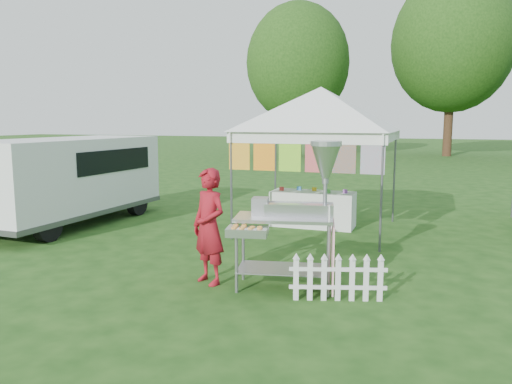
% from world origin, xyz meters
% --- Properties ---
extents(ground, '(120.00, 120.00, 0.00)m').
position_xyz_m(ground, '(0.00, 0.00, 0.00)').
color(ground, '#1A4212').
rests_on(ground, ground).
extents(canopy_main, '(4.24, 4.24, 3.45)m').
position_xyz_m(canopy_main, '(0.00, 3.49, 2.99)').
color(canopy_main, '#59595E').
rests_on(canopy_main, ground).
extents(tree_left, '(6.40, 6.40, 9.53)m').
position_xyz_m(tree_left, '(-6.00, 24.00, 5.83)').
color(tree_left, '#391E14').
rests_on(tree_left, ground).
extents(tree_mid, '(7.60, 7.60, 11.52)m').
position_xyz_m(tree_mid, '(3.00, 28.00, 7.14)').
color(tree_mid, '#391E14').
rests_on(tree_mid, ground).
extents(donut_cart, '(1.50, 1.27, 2.05)m').
position_xyz_m(donut_cart, '(0.57, -0.30, 1.20)').
color(donut_cart, gray).
rests_on(donut_cart, ground).
extents(vendor, '(0.72, 0.63, 1.66)m').
position_xyz_m(vendor, '(-0.70, -0.48, 0.83)').
color(vendor, maroon).
rests_on(vendor, ground).
extents(cargo_van, '(2.00, 4.68, 1.92)m').
position_xyz_m(cargo_van, '(-5.43, 2.32, 1.03)').
color(cargo_van, white).
rests_on(cargo_van, ground).
extents(picket_fence, '(1.21, 0.40, 0.56)m').
position_xyz_m(picket_fence, '(1.16, -0.58, 0.29)').
color(picket_fence, white).
rests_on(picket_fence, ground).
extents(display_table, '(1.80, 0.70, 0.77)m').
position_xyz_m(display_table, '(-0.20, 3.79, 0.39)').
color(display_table, white).
rests_on(display_table, ground).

